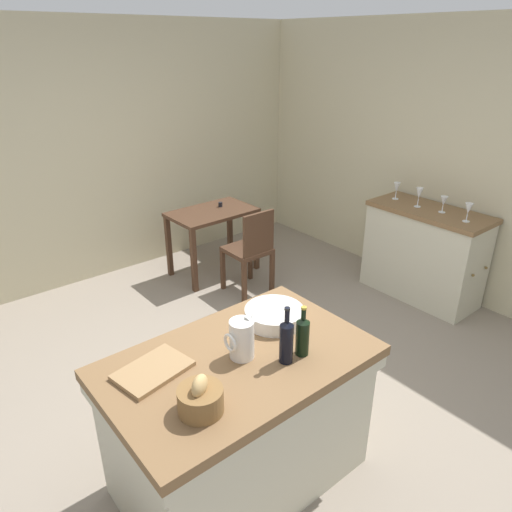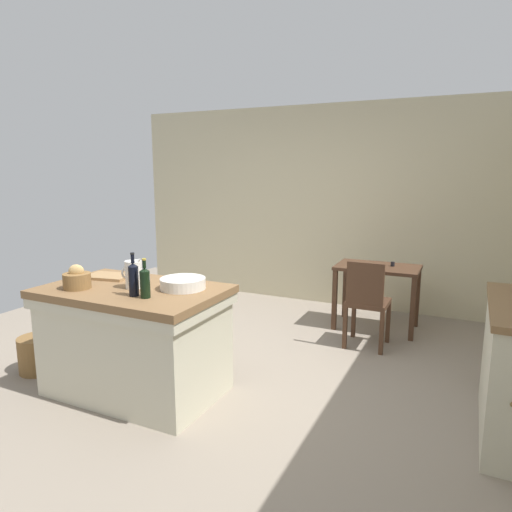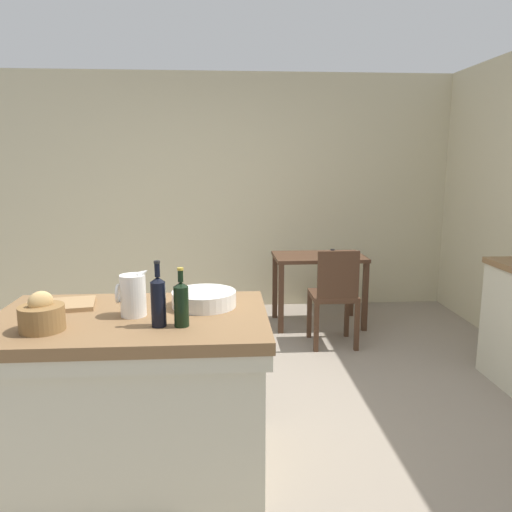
{
  "view_description": "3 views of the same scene",
  "coord_description": "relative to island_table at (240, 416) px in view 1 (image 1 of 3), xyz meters",
  "views": [
    {
      "loc": [
        -1.71,
        -2.17,
        2.39
      ],
      "look_at": [
        0.32,
        0.29,
        0.92
      ],
      "focal_mm": 33.16,
      "sensor_mm": 36.0,
      "label": 1
    },
    {
      "loc": [
        1.86,
        -3.24,
        1.77
      ],
      "look_at": [
        0.2,
        0.24,
        1.04
      ],
      "focal_mm": 31.93,
      "sensor_mm": 36.0,
      "label": 2
    },
    {
      "loc": [
        -0.01,
        -3.03,
        1.64
      ],
      "look_at": [
        0.2,
        0.17,
        1.03
      ],
      "focal_mm": 34.8,
      "sensor_mm": 36.0,
      "label": 3
    }
  ],
  "objects": [
    {
      "name": "wine_bottle_amber",
      "position": [
        0.17,
        -0.18,
        0.53
      ],
      "size": [
        0.07,
        0.07,
        0.32
      ],
      "color": "black",
      "rests_on": "island_table"
    },
    {
      "name": "wall_back",
      "position": [
        0.49,
        3.15,
        0.83
      ],
      "size": [
        5.32,
        0.12,
        2.6
      ],
      "primitive_type": "cube",
      "color": "beige",
      "rests_on": "ground"
    },
    {
      "name": "bread_basket",
      "position": [
        -0.37,
        -0.2,
        0.47
      ],
      "size": [
        0.21,
        0.21,
        0.19
      ],
      "color": "brown",
      "rests_on": "island_table"
    },
    {
      "name": "wall_right",
      "position": [
        3.09,
        0.55,
        0.83
      ],
      "size": [
        0.12,
        5.2,
        2.6
      ],
      "primitive_type": "cube",
      "color": "beige",
      "rests_on": "ground"
    },
    {
      "name": "wine_bottle_dark",
      "position": [
        0.28,
        -0.19,
        0.51
      ],
      "size": [
        0.07,
        0.07,
        0.29
      ],
      "color": "black",
      "rests_on": "island_table"
    },
    {
      "name": "island_table",
      "position": [
        0.0,
        0.0,
        0.0
      ],
      "size": [
        1.41,
        0.89,
        0.87
      ],
      "color": "brown",
      "rests_on": "ground"
    },
    {
      "name": "side_cabinet",
      "position": [
        2.75,
        0.6,
        -0.01
      ],
      "size": [
        0.52,
        1.15,
        0.92
      ],
      "color": "brown",
      "rests_on": "ground"
    },
    {
      "name": "cutting_board",
      "position": [
        -0.41,
        0.18,
        0.41
      ],
      "size": [
        0.4,
        0.31,
        0.02
      ],
      "primitive_type": "cube",
      "rotation": [
        0.0,
        0.0,
        0.18
      ],
      "color": "#99754C",
      "rests_on": "island_table"
    },
    {
      "name": "wash_bowl",
      "position": [
        0.37,
        0.14,
        0.44
      ],
      "size": [
        0.35,
        0.35,
        0.08
      ],
      "primitive_type": "cylinder",
      "color": "silver",
      "rests_on": "island_table"
    },
    {
      "name": "wooden_chair",
      "position": [
        1.47,
        1.73,
        0.02
      ],
      "size": [
        0.4,
        0.4,
        0.9
      ],
      "color": "#472D1E",
      "rests_on": "ground"
    },
    {
      "name": "wine_glass_far_left",
      "position": [
        2.7,
        0.22,
        0.57
      ],
      "size": [
        0.07,
        0.07,
        0.17
      ],
      "color": "white",
      "rests_on": "side_cabinet"
    },
    {
      "name": "wine_glass_left",
      "position": [
        2.76,
        0.49,
        0.56
      ],
      "size": [
        0.07,
        0.07,
        0.15
      ],
      "color": "white",
      "rests_on": "side_cabinet"
    },
    {
      "name": "wine_glass_middle",
      "position": [
        2.72,
        0.73,
        0.58
      ],
      "size": [
        0.07,
        0.07,
        0.19
      ],
      "color": "white",
      "rests_on": "side_cabinet"
    },
    {
      "name": "ground_plane",
      "position": [
        0.49,
        0.55,
        -0.47
      ],
      "size": [
        6.76,
        6.76,
        0.0
      ],
      "primitive_type": "plane",
      "color": "gray"
    },
    {
      "name": "writing_desk",
      "position": [
        1.45,
        2.36,
        0.14
      ],
      "size": [
        0.91,
        0.57,
        0.77
      ],
      "color": "#472D1E",
      "rests_on": "ground"
    },
    {
      "name": "pitcher",
      "position": [
        0.02,
        -0.0,
        0.51
      ],
      "size": [
        0.17,
        0.13,
        0.26
      ],
      "color": "silver",
      "rests_on": "island_table"
    },
    {
      "name": "wine_glass_right",
      "position": [
        2.76,
        1.01,
        0.57
      ],
      "size": [
        0.07,
        0.07,
        0.17
      ],
      "color": "white",
      "rests_on": "side_cabinet"
    }
  ]
}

